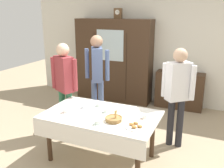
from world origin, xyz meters
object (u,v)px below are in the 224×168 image
Objects in this scene: spoon_center at (96,118)px; person_near_right_end at (178,89)px; tea_cup_near_right at (65,111)px; bread_basket at (114,119)px; tea_cup_front_edge at (106,111)px; wall_cabinet at (114,60)px; mantel_clock at (118,13)px; person_behind_table_right at (97,70)px; tea_cup_mid_right at (84,107)px; person_beside_shelf at (64,80)px; pastry_plate at (136,126)px; spoon_mid_left at (117,129)px; tea_cup_back_edge at (144,117)px; book_stack at (181,70)px; tea_cup_center at (97,123)px; tea_cup_near_left at (99,105)px; dining_table at (100,121)px; bookshelf_low at (179,90)px; spoon_back_edge at (79,105)px.

spoon_center is 1.41m from person_near_right_end.
tea_cup_near_right is 1.79m from person_near_right_end.
bread_basket is (0.77, 0.03, 0.01)m from tea_cup_near_right.
wall_cabinet is at bearing 110.84° from tea_cup_front_edge.
person_behind_table_right is (0.14, -1.38, -1.05)m from mantel_clock.
wall_cabinet is 2.51m from person_near_right_end.
person_beside_shelf reaches higher than tea_cup_mid_right.
pastry_plate is at bearing -47.66° from person_behind_table_right.
spoon_mid_left is (0.36, -0.43, -0.02)m from tea_cup_front_edge.
book_stack is at bearing 87.76° from tea_cup_back_edge.
book_stack is at bearing 83.78° from spoon_mid_left.
tea_cup_front_edge is 1.09m from person_beside_shelf.
spoon_center is at bearing 124.17° from tea_cup_center.
person_near_right_end is (0.54, 1.20, 0.26)m from spoon_mid_left.
tea_cup_back_edge is 1.09× the size of spoon_center.
tea_cup_near_left is 1.08m from person_behind_table_right.
book_stack reaches higher than tea_cup_back_edge.
book_stack is 1.72× the size of tea_cup_back_edge.
wall_cabinet is at bearing 107.78° from tea_cup_near_left.
tea_cup_near_left is at bearing -61.65° from person_behind_table_right.
tea_cup_near_right is at bearing 178.49° from pastry_plate.
tea_cup_back_edge is (0.63, 0.13, 0.13)m from dining_table.
person_near_right_end is 1.92m from person_beside_shelf.
tea_cup_front_edge is (0.83, -2.47, -1.36)m from mantel_clock.
bread_basket is at bearing -22.68° from dining_table.
bookshelf_low reaches higher than spoon_mid_left.
wall_cabinet reaches higher than bookshelf_low.
mantel_clock is at bearing 95.60° from person_behind_table_right.
tea_cup_front_edge is at bearing 130.09° from spoon_mid_left.
tea_cup_mid_right is 0.08× the size of person_beside_shelf.
mantel_clock reaches higher than pastry_plate.
spoon_back_edge is at bearing -80.15° from person_behind_table_right.
pastry_plate reaches higher than spoon_center.
tea_cup_front_edge is at bearing -139.72° from person_near_right_end.
wall_cabinet is 2.66m from tea_cup_front_edge.
wall_cabinet reaches higher than tea_cup_mid_right.
wall_cabinet is at bearing 114.19° from spoon_mid_left.
mantel_clock reaches higher than tea_cup_mid_right.
tea_cup_center is at bearing -41.08° from spoon_back_edge.
pastry_plate is at bearing -9.70° from bread_basket.
tea_cup_back_edge is (-0.10, -2.51, -0.14)m from book_stack.
tea_cup_front_edge is at bearing -179.14° from tea_cup_back_edge.
book_stack is at bearing 80.50° from bread_basket.
tea_cup_near_left reaches higher than pastry_plate.
mantel_clock is 3.15m from tea_cup_back_edge.
spoon_mid_left reaches higher than dining_table.
tea_cup_front_edge is 0.59m from tea_cup_back_edge.
spoon_mid_left is at bearing -67.60° from mantel_clock.
spoon_center is at bearing -34.46° from person_beside_shelf.
tea_cup_near_right is 0.77m from bread_basket.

